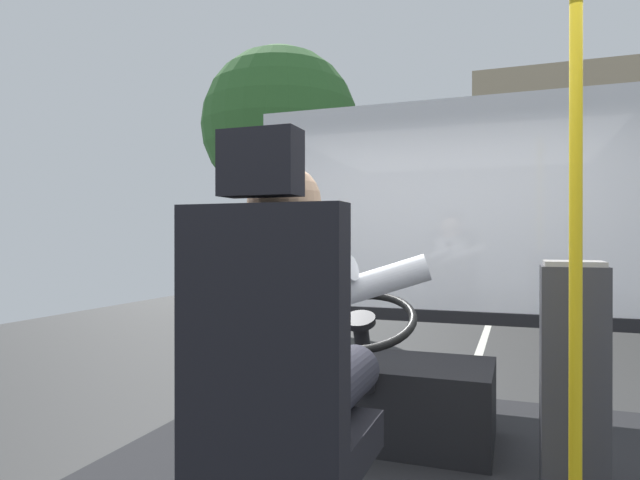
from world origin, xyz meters
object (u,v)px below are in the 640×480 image
at_px(parked_car_white, 631,262).
at_px(driver_seat, 276,399).
at_px(steering_console, 381,396).
at_px(handrail_pole, 576,255).
at_px(bus_driver, 293,331).
at_px(fare_box, 573,379).

bearing_deg(parked_car_white, driver_seat, -101.94).
bearing_deg(driver_seat, steering_console, 90.00).
xyz_separation_m(handrail_pole, parked_car_white, (4.04, 22.46, -0.91)).
bearing_deg(steering_console, handrail_pole, -37.07).
height_order(bus_driver, fare_box, bus_driver).
distance_m(bus_driver, parked_car_white, 23.51).
height_order(bus_driver, handrail_pole, handrail_pole).
distance_m(handrail_pole, parked_car_white, 22.84).
relative_size(steering_console, handrail_pole, 0.57).
bearing_deg(handrail_pole, fare_box, 86.21).
bearing_deg(bus_driver, fare_box, 43.62).
bearing_deg(bus_driver, parked_car_white, 78.00).
xyz_separation_m(bus_driver, handrail_pole, (0.84, 0.52, 0.23)).
relative_size(steering_console, fare_box, 1.17).
distance_m(driver_seat, handrail_pole, 1.14).
height_order(steering_console, fare_box, fare_box).
height_order(driver_seat, fare_box, driver_seat).
xyz_separation_m(fare_box, parked_car_white, (4.02, 22.16, -0.40)).
distance_m(bus_driver, handrail_pole, 1.02).
bearing_deg(handrail_pole, steering_console, 142.93).
bearing_deg(steering_console, driver_seat, -90.00).
bearing_deg(fare_box, handrail_pole, -93.79).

